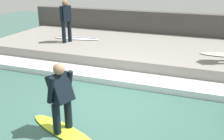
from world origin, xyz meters
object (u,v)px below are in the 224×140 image
at_px(surfboard_riding, 64,131).
at_px(surfboard_waiting_far, 77,38).
at_px(surfer_riding, 61,94).
at_px(surfer_waiting_far, 66,19).

xyz_separation_m(surfboard_riding, surfboard_waiting_far, (5.77, 2.69, 0.52)).
xyz_separation_m(surfboard_riding, surfer_riding, (0.00, 0.00, 0.86)).
height_order(surfboard_riding, surfer_waiting_far, surfer_waiting_far).
bearing_deg(surfboard_riding, surfer_riding, 14.04).
xyz_separation_m(surfer_waiting_far, surfboard_waiting_far, (0.65, -0.10, -0.92)).
bearing_deg(surfer_waiting_far, surfboard_riding, -151.42).
distance_m(surfboard_riding, surfer_riding, 0.86).
relative_size(surfboard_riding, surfer_riding, 1.34).
bearing_deg(surfboard_waiting_far, surfboard_riding, -155.04).
relative_size(surfboard_riding, surfboard_waiting_far, 0.98).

